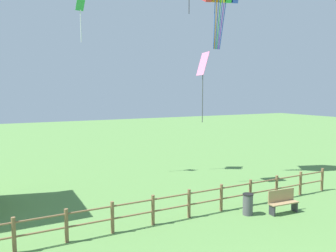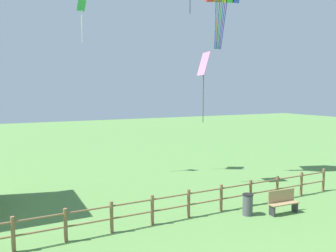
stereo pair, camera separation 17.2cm
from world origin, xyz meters
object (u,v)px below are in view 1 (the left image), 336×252
object	(u,v)px
park_bench_near_fence	(283,201)
kite_pink_diamond	(203,71)
kite_green_diamond	(80,14)
trash_bin	(248,204)

from	to	relation	value
park_bench_near_fence	kite_pink_diamond	size ratio (longest dim) A/B	0.37
park_bench_near_fence	kite_green_diamond	bearing A→B (deg)	120.78
trash_bin	park_bench_near_fence	bearing A→B (deg)	-19.08
trash_bin	kite_pink_diamond	world-z (taller)	kite_pink_diamond
trash_bin	kite_green_diamond	bearing A→B (deg)	115.40
kite_green_diamond	kite_pink_diamond	xyz separation A→B (m)	(5.77, -5.17, -3.68)
park_bench_near_fence	trash_bin	world-z (taller)	park_bench_near_fence
park_bench_near_fence	kite_pink_diamond	xyz separation A→B (m)	(-0.67, 5.64, 6.16)
park_bench_near_fence	kite_green_diamond	distance (m)	15.97
trash_bin	kite_pink_diamond	bearing A→B (deg)	80.11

